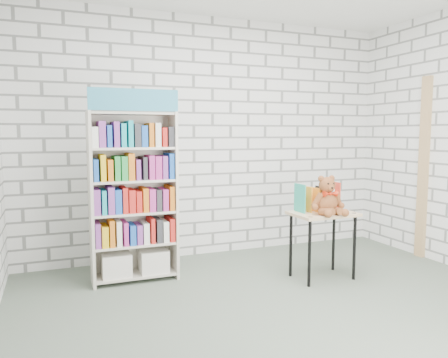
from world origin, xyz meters
name	(u,v)px	position (x,y,z in m)	size (l,w,h in m)	color
ground	(299,316)	(0.00, 0.00, 0.00)	(4.50, 4.50, 0.00)	#515D4E
room_shell	(303,89)	(0.00, 0.00, 1.78)	(4.52, 4.02, 2.81)	silver
bookshelf	(133,195)	(-1.06, 1.36, 0.85)	(0.83, 0.32, 1.86)	beige
display_table	(323,222)	(0.70, 0.72, 0.58)	(0.63, 0.44, 0.67)	tan
table_books	(317,198)	(0.70, 0.82, 0.80)	(0.44, 0.20, 0.26)	teal
teddy_bear	(328,199)	(0.68, 0.62, 0.82)	(0.35, 0.33, 0.38)	brown
door_trim	(423,168)	(2.23, 0.95, 1.05)	(0.05, 0.12, 2.10)	tan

